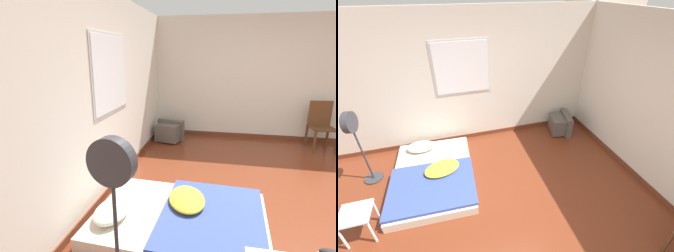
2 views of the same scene
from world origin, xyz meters
The scene contains 7 objects.
ground_plane centered at (0.00, 0.00, 0.00)m, with size 20.00×20.00×0.00m, color maroon.
wall_back centered at (0.00, 2.52, 1.29)m, with size 7.58×0.08×2.60m.
wall_right centered at (2.62, 0.00, 1.29)m, with size 0.08×7.38×2.60m.
mattress_bed centered at (-0.82, 1.42, 0.10)m, with size 1.40×1.88×0.29m.
crt_tv centered at (1.98, 2.12, 0.21)m, with size 0.49×0.60×0.44m.
wooden_chair centered at (2.23, -0.90, 0.53)m, with size 0.49×0.49×0.93m.
standing_fan centered at (-1.83, 1.73, 0.92)m, with size 0.30×0.34×1.32m.
Camera 1 is at (-3.27, 1.07, 1.82)m, focal length 28.00 mm.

